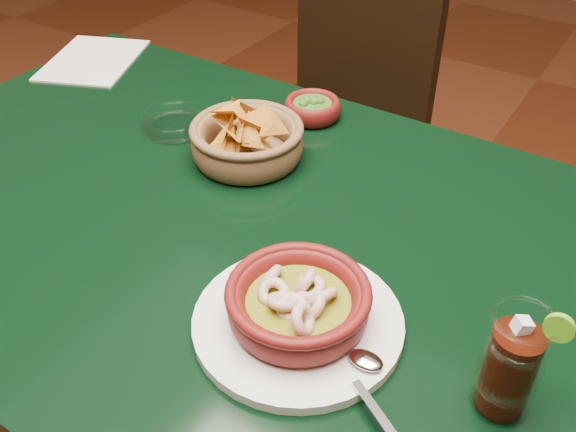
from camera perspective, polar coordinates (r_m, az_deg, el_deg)
The scene contains 8 objects.
dining_table at distance 1.00m, azimuth -6.19°, elevation -3.94°, with size 1.20×0.80×0.75m.
dining_chair at distance 1.65m, azimuth 3.83°, elevation 9.11°, with size 0.50×0.50×0.95m.
shrimp_plate at distance 0.74m, azimuth 0.93°, elevation -8.18°, with size 0.31×0.25×0.07m.
chip_basket at distance 1.02m, azimuth -3.67°, elevation 6.68°, with size 0.21×0.21×0.13m.
guacamole_ramekin at distance 1.15m, azimuth 2.18°, elevation 9.56°, with size 0.12×0.12×0.04m.
cola_drink at distance 0.68m, azimuth 19.20°, elevation -12.38°, with size 0.13×0.13×0.15m.
glass_ashtray at distance 1.13m, azimuth -9.97°, elevation 8.23°, with size 0.13×0.13×0.03m.
paper_menu at distance 1.43m, azimuth -16.94°, elevation 13.13°, with size 0.24×0.27×0.00m.
Camera 1 is at (0.49, -0.56, 1.31)m, focal length 40.00 mm.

